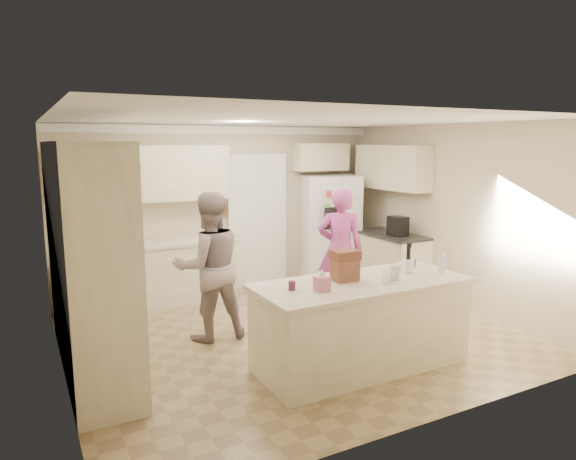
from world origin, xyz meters
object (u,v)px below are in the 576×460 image
utensil_crock (408,266)px  teen_boy (209,266)px  coffee_maker (398,226)px  refrigerator (330,229)px  teen_girl (340,249)px  dollhouse_body (345,270)px  tissue_box (322,284)px  island_base (361,326)px

utensil_crock → teen_boy: bearing=141.1°
coffee_maker → refrigerator: bearing=115.8°
refrigerator → teen_girl: (-0.66, -1.31, -0.04)m
utensil_crock → dollhouse_body: dollhouse_body is taller
utensil_crock → teen_boy: (-1.79, 1.44, -0.11)m
utensil_crock → tissue_box: 1.21m
teen_boy → teen_girl: bearing=-171.9°
tissue_box → teen_boy: (-0.59, 1.59, -0.11)m
island_base → teen_boy: 1.93m
island_base → dollhouse_body: 0.62m
island_base → utensil_crock: 0.86m
refrigerator → teen_boy: size_ratio=1.01×
island_base → tissue_box: tissue_box is taller
tissue_box → teen_boy: 1.70m
island_base → dollhouse_body: size_ratio=8.46×
coffee_maker → dollhouse_body: coffee_maker is taller
refrigerator → coffee_maker: refrigerator is taller
island_base → teen_girl: 1.94m
island_base → teen_boy: size_ratio=1.24×
refrigerator → teen_girl: refrigerator is taller
utensil_crock → refrigerator: bearing=73.6°
utensil_crock → coffee_maker: bearing=52.9°
teen_girl → coffee_maker: bearing=-137.0°
island_base → teen_girl: size_ratio=1.27×
coffee_maker → teen_boy: (-3.19, -0.41, -0.18)m
refrigerator → dollhouse_body: size_ratio=6.92×
refrigerator → tissue_box: size_ratio=12.86×
refrigerator → teen_boy: 3.05m
tissue_box → dollhouse_body: (0.40, 0.20, 0.04)m
refrigerator → coffee_maker: size_ratio=6.00×
coffee_maker → tissue_box: bearing=-142.4°
refrigerator → tissue_box: refrigerator is taller
tissue_box → teen_girl: bearing=51.9°
island_base → utensil_crock: (0.65, 0.05, 0.56)m
coffee_maker → utensil_crock: bearing=-127.1°
utensil_crock → dollhouse_body: 0.80m
refrigerator → teen_girl: size_ratio=1.04×
tissue_box → teen_girl: 2.28m
tissue_box → teen_girl: size_ratio=0.08×
refrigerator → island_base: (-1.52, -3.00, -0.46)m
coffee_maker → tissue_box: coffee_maker is taller
island_base → teen_girl: teen_girl is taller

